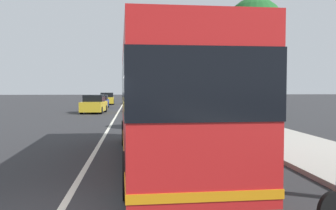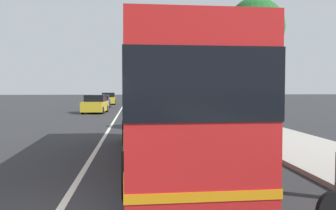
{
  "view_description": "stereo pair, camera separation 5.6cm",
  "coord_description": "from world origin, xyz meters",
  "px_view_note": "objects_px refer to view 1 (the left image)",
  "views": [
    {
      "loc": [
        -6.38,
        -1.36,
        2.32
      ],
      "look_at": [
        5.31,
        -2.47,
        1.75
      ],
      "focal_mm": 39.7,
      "sensor_mm": 36.0,
      "label": 1
    },
    {
      "loc": [
        -6.39,
        -1.42,
        2.32
      ],
      "look_at": [
        5.31,
        -2.47,
        1.75
      ],
      "focal_mm": 39.7,
      "sensor_mm": 36.0,
      "label": 2
    }
  ],
  "objects_px": {
    "car_ahead_same_lane": "(107,99)",
    "roadside_tree_far_block": "(199,65)",
    "roadside_tree_mid_block": "(255,29)",
    "coach_bus": "(165,98)",
    "car_oncoming": "(100,102)",
    "utility_pole": "(242,71)",
    "car_far_distant": "(137,99)",
    "car_side_street": "(94,104)"
  },
  "relations": [
    {
      "from": "car_ahead_same_lane",
      "to": "utility_pole",
      "type": "bearing_deg",
      "value": 16.38
    },
    {
      "from": "roadside_tree_far_block",
      "to": "utility_pole",
      "type": "height_order",
      "value": "utility_pole"
    },
    {
      "from": "car_side_street",
      "to": "utility_pole",
      "type": "xyz_separation_m",
      "value": [
        -12.39,
        -9.93,
        2.5
      ]
    },
    {
      "from": "coach_bus",
      "to": "roadside_tree_far_block",
      "type": "xyz_separation_m",
      "value": [
        21.14,
        -4.82,
        2.25
      ]
    },
    {
      "from": "car_ahead_same_lane",
      "to": "coach_bus",
      "type": "bearing_deg",
      "value": 4.03
    },
    {
      "from": "car_side_street",
      "to": "car_far_distant",
      "type": "bearing_deg",
      "value": 171.86
    },
    {
      "from": "car_oncoming",
      "to": "roadside_tree_mid_block",
      "type": "bearing_deg",
      "value": 22.98
    },
    {
      "from": "roadside_tree_mid_block",
      "to": "roadside_tree_far_block",
      "type": "distance_m",
      "value": 13.97
    },
    {
      "from": "car_oncoming",
      "to": "roadside_tree_mid_block",
      "type": "xyz_separation_m",
      "value": [
        -23.11,
        -9.81,
        4.56
      ]
    },
    {
      "from": "roadside_tree_mid_block",
      "to": "car_far_distant",
      "type": "bearing_deg",
      "value": 9.36
    },
    {
      "from": "coach_bus",
      "to": "car_ahead_same_lane",
      "type": "bearing_deg",
      "value": 4.65
    },
    {
      "from": "car_far_distant",
      "to": "utility_pole",
      "type": "xyz_separation_m",
      "value": [
        -30.66,
        -5.84,
        2.56
      ]
    },
    {
      "from": "car_far_distant",
      "to": "car_oncoming",
      "type": "bearing_deg",
      "value": 155.57
    },
    {
      "from": "roadside_tree_mid_block",
      "to": "utility_pole",
      "type": "distance_m",
      "value": 3.62
    },
    {
      "from": "car_oncoming",
      "to": "car_ahead_same_lane",
      "type": "bearing_deg",
      "value": 178.9
    },
    {
      "from": "car_far_distant",
      "to": "car_side_street",
      "type": "distance_m",
      "value": 18.73
    },
    {
      "from": "coach_bus",
      "to": "roadside_tree_mid_block",
      "type": "height_order",
      "value": "roadside_tree_mid_block"
    },
    {
      "from": "coach_bus",
      "to": "car_oncoming",
      "type": "bearing_deg",
      "value": 6.87
    },
    {
      "from": "car_oncoming",
      "to": "utility_pole",
      "type": "height_order",
      "value": "utility_pole"
    },
    {
      "from": "roadside_tree_mid_block",
      "to": "roadside_tree_far_block",
      "type": "xyz_separation_m",
      "value": [
        13.93,
        0.36,
        -1.0
      ]
    },
    {
      "from": "coach_bus",
      "to": "car_oncoming",
      "type": "height_order",
      "value": "coach_bus"
    },
    {
      "from": "car_far_distant",
      "to": "utility_pole",
      "type": "height_order",
      "value": "utility_pole"
    },
    {
      "from": "car_far_distant",
      "to": "roadside_tree_mid_block",
      "type": "xyz_separation_m",
      "value": [
        -33.67,
        -5.55,
        4.55
      ]
    },
    {
      "from": "coach_bus",
      "to": "car_far_distant",
      "type": "relative_size",
      "value": 2.4
    },
    {
      "from": "coach_bus",
      "to": "roadside_tree_mid_block",
      "type": "xyz_separation_m",
      "value": [
        7.21,
        -5.18,
        3.25
      ]
    },
    {
      "from": "coach_bus",
      "to": "car_oncoming",
      "type": "relative_size",
      "value": 2.71
    },
    {
      "from": "roadside_tree_mid_block",
      "to": "utility_pole",
      "type": "bearing_deg",
      "value": -5.51
    },
    {
      "from": "car_oncoming",
      "to": "car_side_street",
      "type": "bearing_deg",
      "value": 1.22
    },
    {
      "from": "car_side_street",
      "to": "roadside_tree_far_block",
      "type": "relative_size",
      "value": 0.68
    },
    {
      "from": "car_ahead_same_lane",
      "to": "car_far_distant",
      "type": "height_order",
      "value": "car_ahead_same_lane"
    },
    {
      "from": "car_oncoming",
      "to": "car_side_street",
      "type": "xyz_separation_m",
      "value": [
        -7.72,
        -0.17,
        0.07
      ]
    },
    {
      "from": "car_oncoming",
      "to": "roadside_tree_far_block",
      "type": "relative_size",
      "value": 0.69
    },
    {
      "from": "coach_bus",
      "to": "utility_pole",
      "type": "height_order",
      "value": "utility_pole"
    },
    {
      "from": "car_oncoming",
      "to": "car_ahead_same_lane",
      "type": "relative_size",
      "value": 0.99
    },
    {
      "from": "roadside_tree_mid_block",
      "to": "utility_pole",
      "type": "relative_size",
      "value": 1.04
    },
    {
      "from": "car_ahead_same_lane",
      "to": "roadside_tree_far_block",
      "type": "bearing_deg",
      "value": 24.55
    },
    {
      "from": "car_ahead_same_lane",
      "to": "roadside_tree_mid_block",
      "type": "bearing_deg",
      "value": 14.25
    },
    {
      "from": "utility_pole",
      "to": "car_ahead_same_lane",
      "type": "bearing_deg",
      "value": 18.8
    },
    {
      "from": "car_oncoming",
      "to": "roadside_tree_mid_block",
      "type": "relative_size",
      "value": 0.61
    },
    {
      "from": "coach_bus",
      "to": "car_far_distant",
      "type": "xyz_separation_m",
      "value": [
        40.88,
        0.37,
        -1.3
      ]
    },
    {
      "from": "utility_pole",
      "to": "coach_bus",
      "type": "bearing_deg",
      "value": 151.84
    },
    {
      "from": "car_ahead_same_lane",
      "to": "roadside_tree_mid_block",
      "type": "relative_size",
      "value": 0.61
    }
  ]
}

